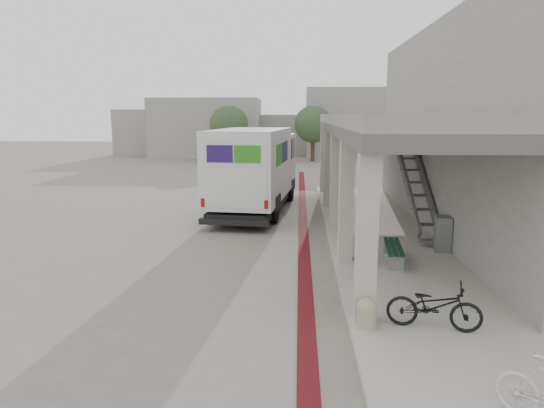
# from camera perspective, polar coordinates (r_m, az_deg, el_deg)

# --- Properties ---
(ground) EXTENTS (120.00, 120.00, 0.00)m
(ground) POSITION_cam_1_polar(r_m,az_deg,el_deg) (13.02, -0.60, -7.43)
(ground) COLOR #6B665C
(ground) RESTS_ON ground
(bike_lane_stripe) EXTENTS (0.35, 40.00, 0.01)m
(bike_lane_stripe) POSITION_cam_1_polar(r_m,az_deg,el_deg) (14.90, 3.76, -5.11)
(bike_lane_stripe) COLOR #571115
(bike_lane_stripe) RESTS_ON ground
(sidewalk) EXTENTS (4.40, 28.00, 0.12)m
(sidewalk) POSITION_cam_1_polar(r_m,az_deg,el_deg) (13.35, 16.93, -7.16)
(sidewalk) COLOR #A09D90
(sidewalk) RESTS_ON ground
(transit_building) EXTENTS (7.60, 17.00, 7.00)m
(transit_building) POSITION_cam_1_polar(r_m,az_deg,el_deg) (17.91, 23.01, 7.73)
(transit_building) COLOR gray
(transit_building) RESTS_ON ground
(distant_backdrop) EXTENTS (28.00, 10.00, 6.50)m
(distant_backdrop) POSITION_cam_1_polar(r_m,az_deg,el_deg) (48.40, -1.17, 8.93)
(distant_backdrop) COLOR gray
(distant_backdrop) RESTS_ON ground
(tree_left) EXTENTS (3.20, 3.20, 4.80)m
(tree_left) POSITION_cam_1_polar(r_m,az_deg,el_deg) (40.78, -5.08, 9.27)
(tree_left) COLOR #38281C
(tree_left) RESTS_ON ground
(tree_mid) EXTENTS (3.20, 3.20, 4.80)m
(tree_mid) POSITION_cam_1_polar(r_m,az_deg,el_deg) (42.38, 4.85, 9.32)
(tree_mid) COLOR #38281C
(tree_mid) RESTS_ON ground
(tree_right) EXTENTS (3.20, 3.20, 4.80)m
(tree_right) POSITION_cam_1_polar(r_m,az_deg,el_deg) (42.37, 15.90, 8.96)
(tree_right) COLOR #38281C
(tree_right) RESTS_ON ground
(fedex_truck) EXTENTS (3.30, 8.29, 3.44)m
(fedex_truck) POSITION_cam_1_polar(r_m,az_deg,el_deg) (20.13, -2.00, 4.28)
(fedex_truck) COLOR black
(fedex_truck) RESTS_ON ground
(bench) EXTENTS (0.59, 1.91, 0.44)m
(bench) POSITION_cam_1_polar(r_m,az_deg,el_deg) (13.39, 14.10, -5.29)
(bench) COLOR gray
(bench) RESTS_ON sidewalk
(bollard_near) EXTENTS (0.38, 0.38, 0.57)m
(bollard_near) POSITION_cam_1_polar(r_m,az_deg,el_deg) (9.31, 11.07, -12.44)
(bollard_near) COLOR gray
(bollard_near) RESTS_ON sidewalk
(bollard_far) EXTENTS (0.35, 0.35, 0.53)m
(bollard_far) POSITION_cam_1_polar(r_m,az_deg,el_deg) (13.61, 10.80, -5.14)
(bollard_far) COLOR tan
(bollard_far) RESTS_ON sidewalk
(utility_cabinet) EXTENTS (0.54, 0.66, 1.00)m
(utility_cabinet) POSITION_cam_1_polar(r_m,az_deg,el_deg) (14.87, 19.43, -3.27)
(utility_cabinet) COLOR slate
(utility_cabinet) RESTS_ON sidewalk
(bicycle_black) EXTENTS (1.78, 0.94, 0.89)m
(bicycle_black) POSITION_cam_1_polar(r_m,az_deg,el_deg) (9.51, 18.52, -11.28)
(bicycle_black) COLOR black
(bicycle_black) RESTS_ON sidewalk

